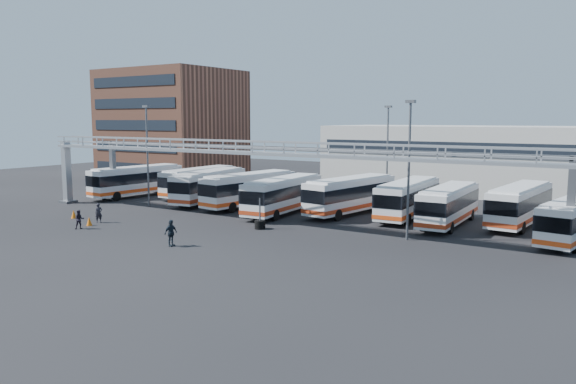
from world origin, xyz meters
The scene contains 23 objects.
ground centered at (0.00, 0.00, 0.00)m, with size 140.00×140.00×0.00m, color black.
gantry centered at (0.00, 5.87, 5.51)m, with size 51.40×5.15×7.10m.
apartment_building centered at (-34.00, 30.00, 8.00)m, with size 18.00×15.00×16.00m, color brown.
warehouse centered at (12.00, 38.00, 4.00)m, with size 42.00×14.00×8.00m, color #9E9E99.
light_pole_left centered at (-16.00, 8.00, 5.73)m, with size 0.70×0.35×10.21m.
light_pole_mid centered at (12.00, 7.00, 5.73)m, with size 0.70×0.35×10.21m.
light_pole_back centered at (4.00, 22.00, 5.73)m, with size 0.70×0.35×10.21m.
bus_0 centered at (-22.62, 12.42, 1.92)m, with size 3.62×11.62×3.47m.
bus_1 centered at (-16.53, 16.25, 1.82)m, with size 2.79×10.92×3.30m.
bus_2 centered at (-12.42, 13.25, 1.90)m, with size 4.32×11.57×3.43m.
bus_3 centered at (-7.07, 13.18, 1.91)m, with size 4.07×11.62×3.46m.
bus_4 centered at (-1.93, 11.60, 1.89)m, with size 3.45×11.43×3.42m.
bus_5 centered at (3.45, 14.85, 1.91)m, with size 4.30×11.66×3.46m.
bus_6 centered at (8.70, 15.83, 1.87)m, with size 3.13×11.23×3.38m.
bus_7 centered at (12.82, 14.30, 1.82)m, with size 2.89×10.88×3.28m.
bus_8 centered at (17.86, 17.38, 1.87)m, with size 3.37×11.31×3.39m.
bus_9 centered at (22.40, 12.60, 1.76)m, with size 3.92×10.69×3.17m.
pedestrian_a centered at (-12.81, -0.77, 0.84)m, with size 0.61×0.40×1.67m, color black.
pedestrian_b centered at (-11.82, -3.46, 0.78)m, with size 0.75×0.59×1.55m, color black.
pedestrian_d centered at (-1.13, -3.97, 0.94)m, with size 1.10×0.46×1.89m, color black.
cone_left centered at (-12.38, -2.10, 0.37)m, with size 0.47×0.47×0.74m, color #D9620C.
cone_right centered at (-16.48, -0.59, 0.38)m, with size 0.48×0.48×0.76m, color #D9620C.
tire_stack centered at (0.45, 4.50, 0.43)m, with size 0.88×0.88×2.52m.
Camera 1 is at (26.64, -31.85, 8.87)m, focal length 35.00 mm.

